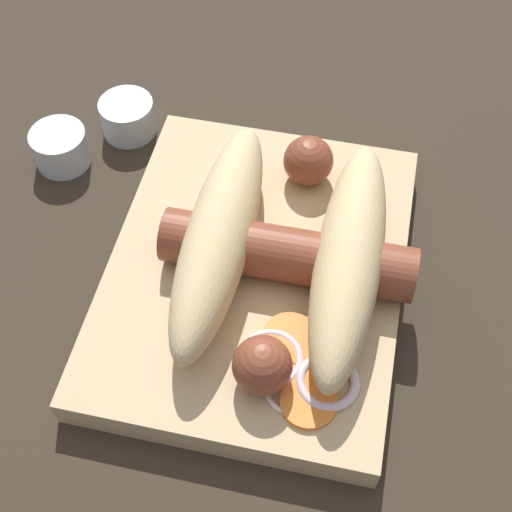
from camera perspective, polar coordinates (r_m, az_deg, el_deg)
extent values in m
plane|color=#33281E|center=(0.50, 0.00, -2.23)|extent=(3.00, 3.00, 0.00)
cube|color=tan|center=(0.49, 0.00, -1.47)|extent=(0.25, 0.20, 0.02)
ellipsoid|color=#DBBC84|center=(0.46, -2.87, 1.93)|extent=(0.19, 0.04, 0.05)
ellipsoid|color=#DBBC84|center=(0.46, 7.50, 0.18)|extent=(0.19, 0.04, 0.05)
cylinder|color=brown|center=(0.46, 2.55, 0.26)|extent=(0.04, 0.17, 0.04)
sphere|color=brown|center=(0.42, 0.50, -8.74)|extent=(0.04, 0.04, 0.04)
sphere|color=brown|center=(0.51, 4.21, 7.61)|extent=(0.04, 0.04, 0.04)
cylinder|color=orange|center=(0.45, 3.71, -6.82)|extent=(0.05, 0.05, 0.00)
cylinder|color=orange|center=(0.43, 4.23, -11.55)|extent=(0.05, 0.05, 0.00)
cylinder|color=orange|center=(0.45, 2.75, -6.56)|extent=(0.05, 0.05, 0.00)
cylinder|color=orange|center=(0.44, 3.61, -8.84)|extent=(0.03, 0.03, 0.00)
torus|color=silver|center=(0.44, 5.74, -9.97)|extent=(0.04, 0.04, 0.01)
torus|color=silver|center=(0.44, 1.19, -8.20)|extent=(0.04, 0.04, 0.01)
torus|color=silver|center=(0.43, 2.68, -10.80)|extent=(0.03, 0.03, 0.00)
cylinder|color=silver|center=(0.59, -10.22, 10.88)|extent=(0.04, 0.04, 0.03)
cylinder|color=maroon|center=(0.60, -10.10, 10.29)|extent=(0.04, 0.04, 0.01)
cylinder|color=silver|center=(0.58, -15.37, 8.36)|extent=(0.04, 0.04, 0.03)
cylinder|color=#4C662D|center=(0.59, -15.19, 7.79)|extent=(0.04, 0.04, 0.01)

